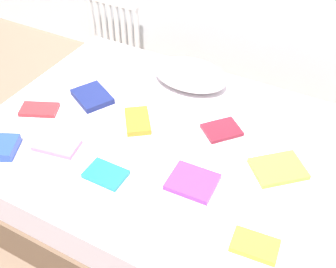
% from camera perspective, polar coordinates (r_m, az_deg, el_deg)
% --- Properties ---
extents(ground_plane, '(8.00, 8.00, 0.00)m').
position_cam_1_polar(ground_plane, '(2.59, -0.53, -8.58)').
color(ground_plane, '#7F6651').
extents(bed, '(2.00, 1.50, 0.50)m').
position_cam_1_polar(bed, '(2.41, -0.57, -4.83)').
color(bed, brown).
rests_on(bed, ground).
extents(radiator, '(0.50, 0.04, 0.47)m').
position_cam_1_polar(radiator, '(3.69, -7.44, 14.45)').
color(radiator, white).
rests_on(radiator, ground).
extents(pillow, '(0.47, 0.31, 0.14)m').
position_cam_1_polar(pillow, '(2.58, 3.06, 8.15)').
color(pillow, white).
rests_on(pillow, bed).
extents(textbook_pink, '(0.25, 0.18, 0.02)m').
position_cam_1_polar(textbook_pink, '(2.24, -15.03, -1.50)').
color(textbook_pink, pink).
rests_on(textbook_pink, bed).
extents(textbook_purple, '(0.23, 0.20, 0.03)m').
position_cam_1_polar(textbook_purple, '(1.99, 3.40, -6.58)').
color(textbook_purple, purple).
rests_on(textbook_purple, bed).
extents(textbook_maroon, '(0.24, 0.25, 0.02)m').
position_cam_1_polar(textbook_maroon, '(2.28, 7.39, 0.56)').
color(textbook_maroon, maroon).
rests_on(textbook_maroon, bed).
extents(textbook_orange, '(0.23, 0.25, 0.03)m').
position_cam_1_polar(textbook_orange, '(2.31, -4.22, 1.81)').
color(textbook_orange, orange).
rests_on(textbook_orange, bed).
extents(textbook_yellow, '(0.20, 0.14, 0.03)m').
position_cam_1_polar(textbook_yellow, '(1.81, 11.85, -14.76)').
color(textbook_yellow, yellow).
rests_on(textbook_yellow, bed).
extents(textbook_navy, '(0.29, 0.27, 0.04)m').
position_cam_1_polar(textbook_navy, '(2.52, -10.37, 5.09)').
color(textbook_navy, navy).
rests_on(textbook_navy, bed).
extents(textbook_teal, '(0.20, 0.14, 0.02)m').
position_cam_1_polar(textbook_teal, '(2.04, -8.55, -5.47)').
color(textbook_teal, teal).
rests_on(textbook_teal, bed).
extents(textbook_lime, '(0.31, 0.31, 0.02)m').
position_cam_1_polar(textbook_lime, '(2.12, 14.90, -4.64)').
color(textbook_lime, '#8CC638').
rests_on(textbook_lime, bed).
extents(textbook_red, '(0.24, 0.20, 0.02)m').
position_cam_1_polar(textbook_red, '(2.51, -17.27, 3.24)').
color(textbook_red, red).
rests_on(textbook_red, bed).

